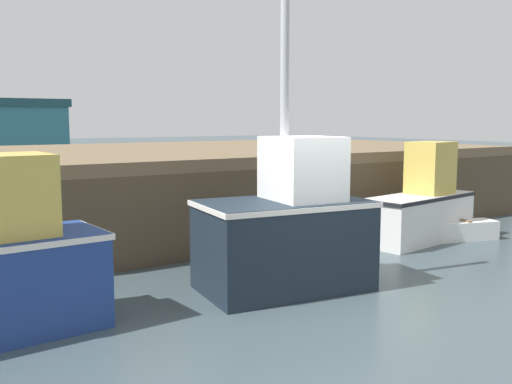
{
  "coord_description": "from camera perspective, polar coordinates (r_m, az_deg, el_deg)",
  "views": [
    {
      "loc": [
        -5.54,
        -6.39,
        2.75
      ],
      "look_at": [
        1.25,
        4.02,
        1.19
      ],
      "focal_mm": 40.51,
      "sensor_mm": 36.0,
      "label": 1
    }
  ],
  "objects": [
    {
      "name": "rowboat",
      "position": [
        14.16,
        19.77,
        -3.58
      ],
      "size": [
        1.67,
        0.97,
        0.48
      ],
      "color": "white",
      "rests_on": "ground"
    },
    {
      "name": "fishing_boat_mid",
      "position": [
        13.64,
        16.06,
        -1.39
      ],
      "size": [
        3.18,
        1.51,
        2.26
      ],
      "color": "silver",
      "rests_on": "ground"
    },
    {
      "name": "pier",
      "position": [
        16.15,
        -0.07,
        3.35
      ],
      "size": [
        13.39,
        8.58,
        1.99
      ],
      "color": "brown",
      "rests_on": "ground"
    },
    {
      "name": "ground",
      "position": [
        8.91,
        7.55,
        -11.23
      ],
      "size": [
        120.0,
        160.0,
        0.1
      ],
      "color": "#3D4C51"
    },
    {
      "name": "fishing_boat_near_right",
      "position": [
        9.38,
        3.05,
        -3.67
      ],
      "size": [
        2.89,
        1.94,
        5.54
      ],
      "color": "#19232D",
      "rests_on": "ground"
    }
  ]
}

